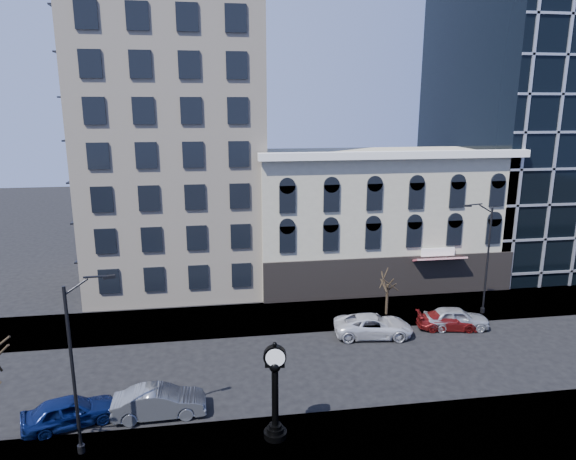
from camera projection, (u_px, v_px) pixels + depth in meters
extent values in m
plane|color=black|center=(266.00, 371.00, 31.95)|extent=(160.00, 160.00, 0.00)
cube|color=#9D9C8E|center=(255.00, 318.00, 39.62)|extent=(160.00, 6.00, 0.12)
cube|color=#9D9C8E|center=(284.00, 454.00, 24.25)|extent=(160.00, 6.00, 0.12)
cube|color=beige|center=(172.00, 71.00, 44.82)|extent=(15.00, 15.00, 38.00)
cube|color=#B2AC92|center=(375.00, 217.00, 47.65)|extent=(22.00, 10.00, 12.00)
cube|color=white|center=(398.00, 155.00, 41.19)|extent=(22.60, 0.80, 0.60)
cube|color=black|center=(391.00, 277.00, 43.80)|extent=(22.00, 0.30, 3.60)
cube|color=maroon|center=(440.00, 259.00, 43.47)|extent=(4.50, 1.18, 0.55)
cube|color=black|center=(547.00, 126.00, 53.48)|extent=(20.00, 20.00, 28.00)
cylinder|color=black|center=(275.00, 434.00, 25.37)|extent=(1.16, 1.16, 0.32)
cylinder|color=black|center=(275.00, 429.00, 25.31)|extent=(0.84, 0.84, 0.21)
cylinder|color=black|center=(275.00, 426.00, 25.27)|extent=(0.63, 0.63, 0.17)
cylinder|color=black|center=(275.00, 397.00, 24.89)|extent=(0.34, 0.34, 3.05)
sphere|color=black|center=(275.00, 366.00, 24.50)|extent=(0.59, 0.59, 0.59)
cube|color=black|center=(275.00, 364.00, 24.48)|extent=(0.97, 0.38, 0.26)
cylinder|color=black|center=(275.00, 356.00, 24.38)|extent=(1.13, 0.50, 1.09)
cylinder|color=white|center=(275.00, 358.00, 24.21)|extent=(0.92, 0.17, 0.93)
cylinder|color=white|center=(274.00, 354.00, 24.55)|extent=(0.92, 0.17, 0.93)
sphere|color=black|center=(275.00, 344.00, 24.23)|extent=(0.21, 0.21, 0.21)
cylinder|color=black|center=(73.00, 373.00, 23.29)|extent=(0.15, 0.15, 8.31)
cylinder|color=black|center=(81.00, 449.00, 24.23)|extent=(0.35, 0.35, 0.39)
cube|color=black|center=(107.00, 277.00, 23.06)|extent=(0.57, 0.36, 0.14)
cylinder|color=black|center=(487.00, 261.00, 39.60)|extent=(0.16, 0.16, 8.49)
cylinder|color=black|center=(483.00, 310.00, 40.56)|extent=(0.36, 0.36, 0.39)
cube|color=black|center=(468.00, 206.00, 38.48)|extent=(0.56, 0.27, 0.14)
cylinder|color=#322719|center=(387.00, 299.00, 40.07)|extent=(0.22, 0.22, 2.45)
imported|color=#0C194C|center=(70.00, 411.00, 26.36)|extent=(4.96, 3.23, 1.57)
imported|color=#595B60|center=(160.00, 402.00, 27.17)|extent=(4.90, 1.82, 1.60)
imported|color=silver|center=(373.00, 326.00, 36.60)|extent=(5.85, 3.22, 1.55)
imported|color=maroon|center=(447.00, 321.00, 37.81)|extent=(4.65, 2.49, 1.28)
imported|color=#A5A8AD|center=(456.00, 318.00, 37.88)|extent=(4.93, 2.53, 1.61)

